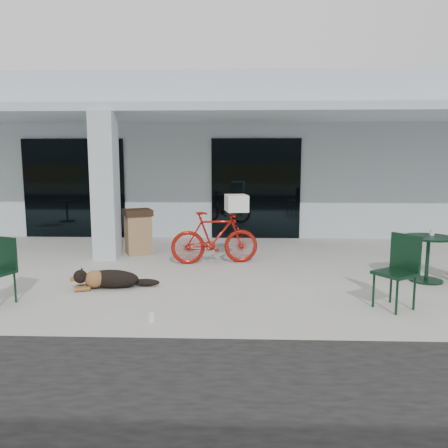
{
  "coord_description": "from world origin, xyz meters",
  "views": [
    {
      "loc": [
        1.36,
        -6.89,
        2.08
      ],
      "look_at": [
        1.09,
        0.66,
        1.0
      ],
      "focal_mm": 35.0,
      "sensor_mm": 36.0,
      "label": 1
    }
  ],
  "objects_px": {
    "dog": "(111,278)",
    "cafe_chair_far_b": "(395,272)",
    "trash_receptacle": "(138,232)",
    "bicycle": "(215,238)",
    "cafe_table_far": "(427,259)"
  },
  "relations": [
    {
      "from": "dog",
      "to": "cafe_chair_far_b",
      "type": "bearing_deg",
      "value": -30.28
    },
    {
      "from": "cafe_chair_far_b",
      "to": "trash_receptacle",
      "type": "distance_m",
      "value": 5.77
    },
    {
      "from": "bicycle",
      "to": "cafe_chair_far_b",
      "type": "xyz_separation_m",
      "value": [
        2.71,
        -2.7,
        -0.01
      ]
    },
    {
      "from": "trash_receptacle",
      "to": "dog",
      "type": "bearing_deg",
      "value": -86.22
    },
    {
      "from": "bicycle",
      "to": "trash_receptacle",
      "type": "xyz_separation_m",
      "value": [
        -1.8,
        0.9,
        -0.03
      ]
    },
    {
      "from": "dog",
      "to": "trash_receptacle",
      "type": "xyz_separation_m",
      "value": [
        -0.18,
        2.74,
        0.33
      ]
    },
    {
      "from": "bicycle",
      "to": "dog",
      "type": "bearing_deg",
      "value": 128.89
    },
    {
      "from": "cafe_table_far",
      "to": "trash_receptacle",
      "type": "bearing_deg",
      "value": 159.09
    },
    {
      "from": "bicycle",
      "to": "cafe_chair_far_b",
      "type": "height_order",
      "value": "bicycle"
    },
    {
      "from": "cafe_table_far",
      "to": "trash_receptacle",
      "type": "xyz_separation_m",
      "value": [
        -5.58,
        2.13,
        0.11
      ]
    },
    {
      "from": "cafe_table_far",
      "to": "cafe_chair_far_b",
      "type": "height_order",
      "value": "cafe_chair_far_b"
    },
    {
      "from": "dog",
      "to": "bicycle",
      "type": "bearing_deg",
      "value": 29.72
    },
    {
      "from": "trash_receptacle",
      "to": "cafe_table_far",
      "type": "bearing_deg",
      "value": -20.91
    },
    {
      "from": "bicycle",
      "to": "dog",
      "type": "distance_m",
      "value": 2.47
    },
    {
      "from": "bicycle",
      "to": "trash_receptacle",
      "type": "bearing_deg",
      "value": 53.52
    }
  ]
}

